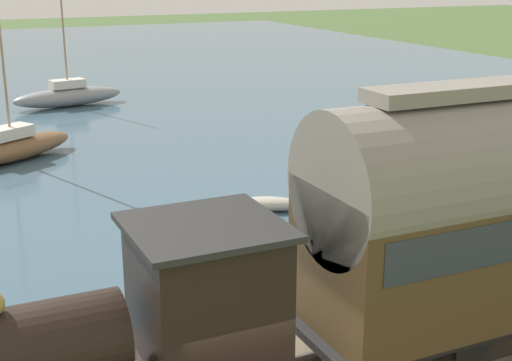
% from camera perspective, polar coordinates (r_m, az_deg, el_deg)
% --- Properties ---
extents(steam_locomotive, '(2.18, 6.38, 3.45)m').
position_cam_1_polar(steam_locomotive, '(10.69, -11.18, -11.40)').
color(steam_locomotive, black).
rests_on(steam_locomotive, rail_embankment).
extents(sailboat_gray, '(2.53, 6.26, 7.17)m').
position_cam_1_polar(sailboat_gray, '(40.61, -14.78, 6.59)').
color(sailboat_gray, gray).
rests_on(sailboat_gray, harbor_water).
extents(sailboat_brown, '(4.33, 5.67, 8.98)m').
position_cam_1_polar(sailboat_brown, '(29.74, -18.97, 2.56)').
color(sailboat_brown, brown).
rests_on(sailboat_brown, harbor_water).
extents(rowboat_near_shore, '(1.80, 2.07, 0.53)m').
position_cam_1_polar(rowboat_near_shore, '(16.92, -2.56, -8.23)').
color(rowboat_near_shore, beige).
rests_on(rowboat_near_shore, harbor_water).
extents(rowboat_off_pier, '(1.65, 2.21, 0.44)m').
position_cam_1_polar(rowboat_off_pier, '(22.47, 1.03, -1.87)').
color(rowboat_off_pier, '#B7B2A3').
rests_on(rowboat_off_pier, harbor_water).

